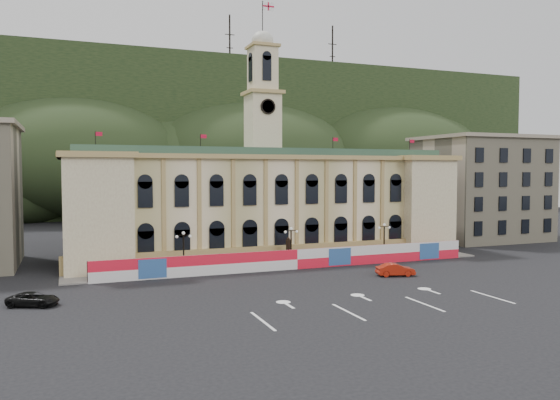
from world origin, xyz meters
name	(u,v)px	position (x,y,z in m)	size (l,w,h in m)	color
ground	(355,294)	(0.00, 0.00, 0.00)	(260.00, 260.00, 0.00)	black
lane_markings	(382,305)	(0.00, -5.00, 0.00)	(26.00, 10.00, 0.02)	white
hill_ridge	(161,148)	(0.03, 121.99, 19.48)	(230.00, 80.00, 64.00)	black
city_hall	(264,202)	(0.00, 27.63, 7.85)	(56.20, 17.60, 37.10)	beige
side_building_right	(481,188)	(43.00, 30.93, 9.33)	(21.00, 17.00, 18.60)	#B7AC8D
hoarding_fence	(297,259)	(0.06, 15.07, 1.25)	(50.00, 0.44, 2.50)	red
pavement	(289,265)	(0.00, 17.75, 0.08)	(56.00, 5.50, 0.16)	slate
statue	(288,256)	(0.00, 18.00, 1.19)	(1.40, 1.40, 3.72)	#595651
lamp_left	(184,249)	(-14.00, 17.00, 3.07)	(1.96, 0.44, 5.15)	black
lamp_center	(291,243)	(0.00, 17.00, 3.07)	(1.96, 0.44, 5.15)	black
lamp_right	(384,238)	(14.00, 17.00, 3.07)	(1.96, 0.44, 5.15)	black
red_sedan	(395,270)	(9.10, 6.66, 0.74)	(4.76, 2.59, 1.49)	#A21C0B
black_suv	(33,299)	(-30.00, 6.35, 0.64)	(5.07, 3.77, 1.28)	black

